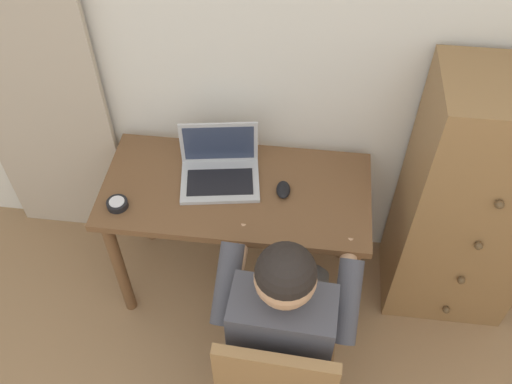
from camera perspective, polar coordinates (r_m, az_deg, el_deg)
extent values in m
cube|color=silver|center=(2.34, 8.28, 14.73)|extent=(4.80, 0.05, 2.50)
cube|color=#BCAD99|center=(2.65, -22.95, 12.92)|extent=(0.65, 0.03, 2.29)
cube|color=brown|center=(2.45, -2.05, 0.13)|extent=(1.17, 0.57, 0.03)
cylinder|color=brown|center=(2.71, -13.73, -7.51)|extent=(0.06, 0.06, 0.69)
cylinder|color=brown|center=(2.60, 9.21, -9.92)|extent=(0.06, 0.06, 0.69)
cylinder|color=brown|center=(2.97, -11.37, -0.38)|extent=(0.06, 0.06, 0.69)
cylinder|color=brown|center=(2.86, 9.32, -2.27)|extent=(0.06, 0.06, 0.69)
cube|color=olive|center=(2.63, 21.09, -1.20)|extent=(0.58, 0.42, 1.32)
sphere|color=brown|center=(2.91, 18.81, -11.30)|extent=(0.04, 0.04, 0.04)
sphere|color=brown|center=(2.70, 20.17, -8.44)|extent=(0.04, 0.04, 0.04)
sphere|color=brown|center=(2.50, 21.74, -5.10)|extent=(0.04, 0.04, 0.04)
sphere|color=brown|center=(2.30, 23.56, -1.18)|extent=(0.04, 0.04, 0.04)
cube|color=brown|center=(2.33, 2.39, -17.24)|extent=(0.44, 0.42, 0.05)
cylinder|color=olive|center=(2.59, 6.63, -16.54)|extent=(0.04, 0.04, 0.39)
cylinder|color=olive|center=(2.60, -1.10, -15.51)|extent=(0.04, 0.04, 0.39)
cylinder|color=#4C4C4C|center=(2.38, 5.35, -12.30)|extent=(0.16, 0.41, 0.14)
cylinder|color=#4C4C4C|center=(2.39, 0.98, -11.73)|extent=(0.16, 0.41, 0.14)
cylinder|color=#4C4C4C|center=(2.68, 5.46, -11.02)|extent=(0.11, 0.11, 0.46)
cylinder|color=#4C4C4C|center=(2.69, 1.59, -10.51)|extent=(0.11, 0.11, 0.46)
cube|color=#3F3F47|center=(2.07, 2.57, -14.36)|extent=(0.37, 0.22, 0.46)
cylinder|color=#3F3F47|center=(2.07, 9.31, -10.89)|extent=(0.10, 0.30, 0.25)
cylinder|color=#3F3F47|center=(2.08, -2.93, -9.28)|extent=(0.10, 0.30, 0.25)
cylinder|color=tan|center=(2.27, 9.28, -7.95)|extent=(0.08, 0.27, 0.11)
cylinder|color=tan|center=(2.28, -1.81, -6.51)|extent=(0.08, 0.27, 0.11)
sphere|color=tan|center=(1.77, 3.02, -8.74)|extent=(0.20, 0.20, 0.20)
sphere|color=black|center=(1.74, 3.05, -8.21)|extent=(0.20, 0.20, 0.20)
cube|color=#B7BABF|center=(2.45, -3.68, 1.03)|extent=(0.37, 0.29, 0.02)
cube|color=black|center=(2.44, -3.69, 1.03)|extent=(0.31, 0.20, 0.00)
cube|color=#B7BABF|center=(2.46, -3.80, 5.06)|extent=(0.34, 0.06, 0.22)
cube|color=#2D3851|center=(2.45, -3.80, 4.97)|extent=(0.30, 0.05, 0.18)
ellipsoid|color=black|center=(2.41, 2.80, 0.24)|extent=(0.07, 0.10, 0.03)
cylinder|color=black|center=(2.43, -13.94, -1.19)|extent=(0.09, 0.09, 0.03)
cylinder|color=silver|center=(2.42, -14.01, -0.95)|extent=(0.06, 0.06, 0.00)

